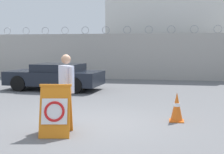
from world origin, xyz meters
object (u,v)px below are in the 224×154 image
object	(u,v)px
traffic_cone_near	(177,107)
security_guard	(67,87)
parked_car_front_coupe	(55,76)
barricade_sign	(56,110)

from	to	relation	value
traffic_cone_near	security_guard	bearing A→B (deg)	-157.93
traffic_cone_near	parked_car_front_coupe	world-z (taller)	parked_car_front_coupe
parked_car_front_coupe	barricade_sign	bearing A→B (deg)	115.04
security_guard	parked_car_front_coupe	bearing A→B (deg)	-19.78
barricade_sign	traffic_cone_near	bearing A→B (deg)	23.47
traffic_cone_near	parked_car_front_coupe	distance (m)	7.44
parked_car_front_coupe	traffic_cone_near	bearing A→B (deg)	140.00
traffic_cone_near	parked_car_front_coupe	bearing A→B (deg)	136.04
barricade_sign	security_guard	bearing A→B (deg)	78.85
security_guard	parked_car_front_coupe	world-z (taller)	security_guard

